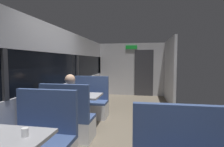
{
  "coord_description": "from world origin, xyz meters",
  "views": [
    {
      "loc": [
        0.52,
        -3.58,
        1.52
      ],
      "look_at": [
        -0.54,
        2.35,
        1.09
      ],
      "focal_mm": 28.04,
      "sensor_mm": 36.0,
      "label": 1
    }
  ],
  "objects_px": {
    "dining_table_mid_window": "(81,99)",
    "coffee_cup_primary": "(76,94)",
    "bench_mid_window_facing_end": "(69,123)",
    "coffee_cup_secondary": "(25,132)",
    "seated_passenger": "(70,111)",
    "bench_mid_window_facing_entry": "(90,105)",
    "bench_near_window_facing_entry": "(41,145)"
  },
  "relations": [
    {
      "from": "coffee_cup_secondary",
      "to": "bench_near_window_facing_entry",
      "type": "bearing_deg",
      "value": 109.51
    },
    {
      "from": "bench_mid_window_facing_entry",
      "to": "seated_passenger",
      "type": "distance_m",
      "value": 1.34
    },
    {
      "from": "dining_table_mid_window",
      "to": "coffee_cup_secondary",
      "type": "relative_size",
      "value": 10.0
    },
    {
      "from": "coffee_cup_primary",
      "to": "bench_near_window_facing_entry",
      "type": "bearing_deg",
      "value": -87.62
    },
    {
      "from": "seated_passenger",
      "to": "coffee_cup_secondary",
      "type": "bearing_deg",
      "value": -82.3
    },
    {
      "from": "bench_mid_window_facing_end",
      "to": "coffee_cup_secondary",
      "type": "distance_m",
      "value": 1.62
    },
    {
      "from": "bench_near_window_facing_entry",
      "to": "dining_table_mid_window",
      "type": "relative_size",
      "value": 1.22
    },
    {
      "from": "bench_mid_window_facing_entry",
      "to": "coffee_cup_primary",
      "type": "height_order",
      "value": "bench_mid_window_facing_entry"
    },
    {
      "from": "seated_passenger",
      "to": "bench_mid_window_facing_entry",
      "type": "bearing_deg",
      "value": 90.0
    },
    {
      "from": "coffee_cup_primary",
      "to": "coffee_cup_secondary",
      "type": "xyz_separation_m",
      "value": [
        0.28,
        -2.09,
        0.0
      ]
    },
    {
      "from": "dining_table_mid_window",
      "to": "bench_mid_window_facing_entry",
      "type": "height_order",
      "value": "bench_mid_window_facing_entry"
    },
    {
      "from": "dining_table_mid_window",
      "to": "seated_passenger",
      "type": "distance_m",
      "value": 0.64
    },
    {
      "from": "bench_mid_window_facing_entry",
      "to": "seated_passenger",
      "type": "relative_size",
      "value": 0.87
    },
    {
      "from": "bench_mid_window_facing_end",
      "to": "bench_near_window_facing_entry",
      "type": "bearing_deg",
      "value": -90.0
    },
    {
      "from": "dining_table_mid_window",
      "to": "coffee_cup_primary",
      "type": "bearing_deg",
      "value": -111.8
    },
    {
      "from": "dining_table_mid_window",
      "to": "coffee_cup_secondary",
      "type": "distance_m",
      "value": 2.25
    },
    {
      "from": "coffee_cup_secondary",
      "to": "coffee_cup_primary",
      "type": "bearing_deg",
      "value": 97.61
    },
    {
      "from": "coffee_cup_primary",
      "to": "coffee_cup_secondary",
      "type": "bearing_deg",
      "value": -82.39
    },
    {
      "from": "bench_mid_window_facing_end",
      "to": "seated_passenger",
      "type": "relative_size",
      "value": 0.87
    },
    {
      "from": "bench_mid_window_facing_end",
      "to": "bench_mid_window_facing_entry",
      "type": "xyz_separation_m",
      "value": [
        0.0,
        1.4,
        0.0
      ]
    },
    {
      "from": "dining_table_mid_window",
      "to": "coffee_cup_primary",
      "type": "distance_m",
      "value": 0.22
    },
    {
      "from": "bench_near_window_facing_entry",
      "to": "coffee_cup_secondary",
      "type": "height_order",
      "value": "bench_near_window_facing_entry"
    },
    {
      "from": "dining_table_mid_window",
      "to": "bench_mid_window_facing_end",
      "type": "bearing_deg",
      "value": -90.0
    },
    {
      "from": "bench_mid_window_facing_entry",
      "to": "dining_table_mid_window",
      "type": "bearing_deg",
      "value": -90.0
    },
    {
      "from": "bench_mid_window_facing_end",
      "to": "seated_passenger",
      "type": "distance_m",
      "value": 0.22
    },
    {
      "from": "bench_mid_window_facing_end",
      "to": "seated_passenger",
      "type": "bearing_deg",
      "value": 90.0
    },
    {
      "from": "dining_table_mid_window",
      "to": "bench_mid_window_facing_entry",
      "type": "xyz_separation_m",
      "value": [
        0.0,
        0.7,
        -0.31
      ]
    },
    {
      "from": "bench_mid_window_facing_end",
      "to": "bench_mid_window_facing_entry",
      "type": "bearing_deg",
      "value": 90.0
    },
    {
      "from": "bench_mid_window_facing_entry",
      "to": "coffee_cup_secondary",
      "type": "relative_size",
      "value": 12.22
    },
    {
      "from": "dining_table_mid_window",
      "to": "coffee_cup_primary",
      "type": "relative_size",
      "value": 10.0
    },
    {
      "from": "bench_near_window_facing_entry",
      "to": "bench_mid_window_facing_entry",
      "type": "bearing_deg",
      "value": 90.0
    },
    {
      "from": "bench_mid_window_facing_end",
      "to": "coffee_cup_secondary",
      "type": "height_order",
      "value": "bench_mid_window_facing_end"
    }
  ]
}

